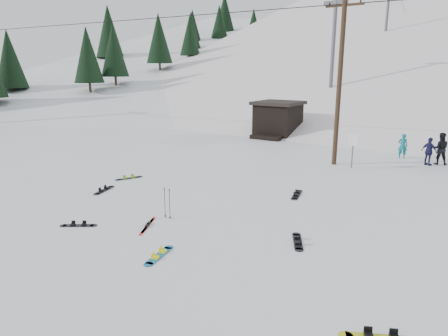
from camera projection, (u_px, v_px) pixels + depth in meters
The scene contains 20 objects.
ground at pixel (119, 243), 12.29m from camera, with size 200.00×200.00×0.00m, color white.
ski_slope at pixel (407, 187), 59.54m from camera, with size 60.00×75.00×45.00m, color white.
ridge_left at pixel (189, 160), 73.08m from camera, with size 34.00×85.00×38.00m, color white.
treeline_left at pixel (165, 103), 62.89m from camera, with size 20.00×64.00×10.00m, color black, non-canonical shape.
treeline_crest at pixel (442, 95), 81.62m from camera, with size 50.00×6.00×10.00m, color black, non-canonical shape.
utility_pole at pixel (340, 79), 21.36m from camera, with size 2.00×0.26×9.00m.
trail_sign at pixel (353, 145), 21.25m from camera, with size 0.50×0.09×1.85m.
lift_hut at pixel (278, 119), 31.54m from camera, with size 3.40×4.10×2.75m.
lift_tower_near at pixel (334, 39), 36.73m from camera, with size 2.20×0.36×8.00m.
hero_snowboard at pixel (159, 255), 11.46m from camera, with size 0.51×1.39×0.10m.
hero_skis at pixel (148, 225), 13.64m from camera, with size 0.83×1.50×0.09m.
ski_poles at pixel (167, 203), 14.23m from camera, with size 0.31×0.08×1.12m.
board_scatter_a at pixel (78, 225), 13.65m from camera, with size 1.09×0.83×0.09m.
board_scatter_b at pixel (104, 190), 17.60m from camera, with size 0.63×1.40×0.10m.
board_scatter_c at pixel (129, 178), 19.54m from camera, with size 0.72×1.29×0.10m.
board_scatter_d at pixel (298, 241), 12.38m from camera, with size 0.80×1.28×0.10m.
board_scatter_f at pixel (297, 194), 16.98m from camera, with size 0.58×1.47×0.11m.
skier_teal at pixel (403, 146), 23.84m from camera, with size 0.54×0.36×1.49m, color #0B6B75.
skier_dark at pixel (440, 149), 22.24m from camera, with size 0.87×0.68×1.80m, color black.
skier_navy at pixel (429, 152), 22.04m from camera, with size 0.91×0.38×1.56m, color #1A1A41.
Camera 1 is at (9.02, -7.63, 5.23)m, focal length 32.00 mm.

